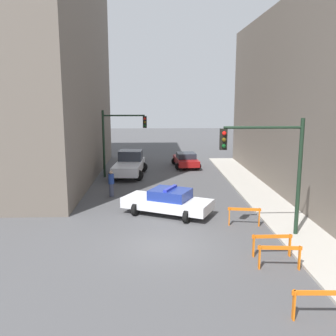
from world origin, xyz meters
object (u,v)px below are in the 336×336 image
(traffic_light_near, at_px, (274,160))
(pedestrian_crossing, at_px, (111,183))
(barrier_corner, at_px, (244,214))
(police_car, at_px, (168,201))
(white_truck, at_px, (129,164))
(barrier_mid, at_px, (280,253))
(barrier_front, at_px, (320,300))
(traffic_light_far, at_px, (118,134))
(barrier_back, at_px, (272,242))
(parked_car_near, at_px, (186,160))

(traffic_light_near, relative_size, pedestrian_crossing, 3.13)
(traffic_light_near, distance_m, barrier_corner, 3.37)
(police_car, bearing_deg, white_truck, 40.90)
(barrier_mid, bearing_deg, barrier_front, -88.38)
(traffic_light_far, xyz_separation_m, white_truck, (0.82, 0.62, -2.49))
(pedestrian_crossing, bearing_deg, barrier_back, 130.18)
(police_car, distance_m, barrier_mid, 7.65)
(traffic_light_far, height_order, parked_car_near, traffic_light_far)
(traffic_light_far, distance_m, white_truck, 2.69)
(barrier_mid, height_order, barrier_back, same)
(traffic_light_far, xyz_separation_m, pedestrian_crossing, (0.10, -5.86, -2.54))
(traffic_light_far, bearing_deg, barrier_mid, -65.69)
(parked_car_near, bearing_deg, barrier_back, -88.79)
(traffic_light_near, distance_m, barrier_mid, 4.41)
(police_car, distance_m, pedestrian_crossing, 5.16)
(parked_car_near, height_order, barrier_front, parked_car_near)
(traffic_light_far, bearing_deg, pedestrian_crossing, -89.00)
(barrier_corner, bearing_deg, barrier_back, -86.21)
(barrier_front, bearing_deg, traffic_light_near, 84.93)
(police_car, xyz_separation_m, barrier_corner, (3.66, -1.89, -0.11))
(traffic_light_far, bearing_deg, parked_car_near, 35.43)
(traffic_light_near, bearing_deg, parked_car_near, 98.01)
(barrier_back, relative_size, barrier_corner, 1.01)
(white_truck, bearing_deg, pedestrian_crossing, -92.24)
(parked_car_near, height_order, pedestrian_crossing, pedestrian_crossing)
(parked_car_near, bearing_deg, police_car, -102.85)
(traffic_light_far, xyz_separation_m, barrier_back, (7.44, -15.20, -2.78))
(traffic_light_far, relative_size, barrier_back, 3.25)
(traffic_light_far, distance_m, barrier_mid, 18.13)
(white_truck, height_order, parked_car_near, white_truck)
(barrier_back, bearing_deg, traffic_light_near, 74.38)
(white_truck, bearing_deg, traffic_light_near, -58.18)
(barrier_mid, xyz_separation_m, barrier_back, (0.07, 1.12, 0.00))
(traffic_light_near, relative_size, barrier_corner, 3.27)
(traffic_light_near, relative_size, barrier_front, 3.25)
(white_truck, bearing_deg, police_car, -71.19)
(parked_car_near, height_order, barrier_corner, parked_car_near)
(police_car, relative_size, parked_car_near, 1.14)
(pedestrian_crossing, height_order, barrier_corner, pedestrian_crossing)
(barrier_mid, distance_m, barrier_back, 1.12)
(barrier_front, distance_m, barrier_corner, 7.90)
(white_truck, relative_size, barrier_corner, 3.48)
(barrier_back, bearing_deg, police_car, 125.37)
(white_truck, height_order, barrier_back, white_truck)
(white_truck, relative_size, pedestrian_crossing, 3.33)
(parked_car_near, relative_size, pedestrian_crossing, 2.66)
(barrier_front, height_order, barrier_back, same)
(traffic_light_far, relative_size, parked_car_near, 1.18)
(white_truck, bearing_deg, parked_car_near, 39.15)
(white_truck, xyz_separation_m, barrier_front, (6.65, -20.12, -0.29))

